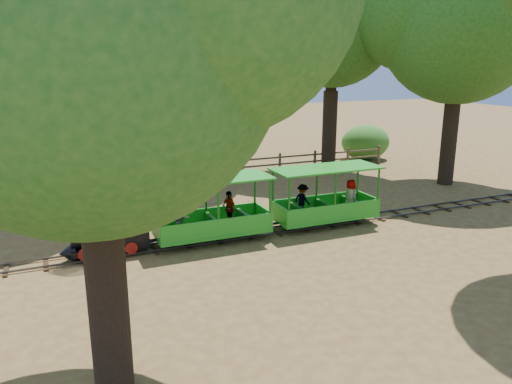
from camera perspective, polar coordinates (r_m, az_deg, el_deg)
name	(u,v)px	position (r m, az deg, el deg)	size (l,w,h in m)	color
ground	(302,228)	(16.93, 5.28, -4.14)	(90.00, 90.00, 0.00)	olive
track	(302,226)	(16.90, 5.28, -3.92)	(22.00, 1.00, 0.10)	#3F3D3A
locomotive	(101,201)	(14.71, -17.30, -1.04)	(2.51, 1.18, 2.88)	black
carriage_front	(209,217)	(15.44, -5.42, -2.88)	(3.70, 1.51, 1.92)	green
carriage_rear	(325,203)	(17.12, 7.90, -1.24)	(3.70, 1.51, 1.92)	green
oak_nc	(166,2)	(24.45, -10.22, 20.62)	(8.33, 7.33, 11.04)	#2D2116
oak_ne	(332,15)	(25.40, 8.71, 19.37)	(7.76, 6.83, 10.37)	#2D2116
oak_e	(459,14)	(23.96, 22.22, 18.32)	(8.56, 7.53, 10.45)	#2D2116
oak_sw	(82,14)	(7.70, -19.32, 18.60)	(7.13, 6.28, 8.66)	#2D2116
fence	(223,166)	(23.87, -3.77, 2.93)	(18.10, 0.10, 1.00)	brown
shrub_west	(16,172)	(23.87, -25.75, 2.05)	(2.34, 1.80, 1.62)	#2D6B1E
shrub_mid_w	(201,154)	(24.79, -6.33, 4.31)	(2.89, 2.22, 2.00)	#2D6B1E
shrub_mid_e	(222,160)	(25.19, -3.90, 3.67)	(1.81, 1.39, 1.25)	#2D6B1E
shrub_east	(366,142)	(29.04, 12.41, 5.58)	(2.86, 2.20, 1.98)	#2D6B1E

